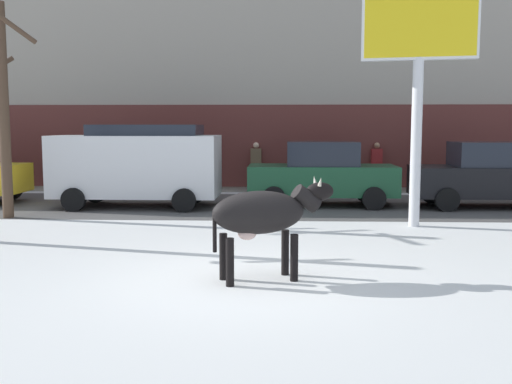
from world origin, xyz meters
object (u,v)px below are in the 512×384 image
(billboard, at_px, (419,34))
(pedestrian_far_left, at_px, (376,168))
(pedestrian_near_billboard, at_px, (256,167))
(car_white_van, at_px, (138,163))
(pedestrian_by_cars, at_px, (132,167))
(car_black_sedan, at_px, (489,175))
(car_darkgreen_sedan, at_px, (322,174))
(bare_tree_left_lot, at_px, (3,103))
(cow_black, at_px, (263,214))

(billboard, distance_m, pedestrian_far_left, 7.48)
(billboard, height_order, pedestrian_near_billboard, billboard)
(car_white_van, height_order, pedestrian_by_cars, car_white_van)
(car_white_van, distance_m, car_black_sedan, 9.87)
(car_darkgreen_sedan, bearing_deg, bare_tree_left_lot, -161.75)
(car_black_sedan, bearing_deg, car_white_van, -178.18)
(billboard, height_order, car_white_van, billboard)
(cow_black, relative_size, car_darkgreen_sedan, 0.46)
(cow_black, xyz_separation_m, car_darkgreen_sedan, (1.45, 8.40, -0.09))
(cow_black, distance_m, car_white_van, 8.72)
(car_darkgreen_sedan, height_order, pedestrian_near_billboard, car_darkgreen_sedan)
(billboard, bearing_deg, cow_black, -124.02)
(pedestrian_by_cars, height_order, bare_tree_left_lot, bare_tree_left_lot)
(cow_black, distance_m, pedestrian_by_cars, 12.52)
(cow_black, bearing_deg, pedestrian_by_cars, 112.75)
(billboard, bearing_deg, car_darkgreen_sedan, 118.10)
(bare_tree_left_lot, bearing_deg, car_black_sedan, 10.83)
(billboard, bearing_deg, car_black_sedan, 49.67)
(car_white_van, xyz_separation_m, car_black_sedan, (9.85, 0.31, -0.33))
(car_darkgreen_sedan, distance_m, pedestrian_by_cars, 7.03)
(cow_black, xyz_separation_m, bare_tree_left_lot, (-6.55, 5.76, 1.85))
(car_darkgreen_sedan, height_order, bare_tree_left_lot, bare_tree_left_lot)
(car_white_van, height_order, car_darkgreen_sedan, car_white_van)
(billboard, bearing_deg, pedestrian_far_left, 88.36)
(cow_black, bearing_deg, pedestrian_far_left, 73.14)
(car_black_sedan, distance_m, pedestrian_far_left, 4.25)
(pedestrian_near_billboard, xyz_separation_m, pedestrian_far_left, (4.08, 0.00, 0.00))
(car_black_sedan, bearing_deg, pedestrian_near_billboard, 153.20)
(car_white_van, bearing_deg, cow_black, -64.43)
(cow_black, height_order, bare_tree_left_lot, bare_tree_left_lot)
(car_white_van, xyz_separation_m, bare_tree_left_lot, (-2.79, -2.11, 1.60))
(bare_tree_left_lot, bearing_deg, pedestrian_near_billboard, 44.11)
(car_white_van, distance_m, pedestrian_near_billboard, 4.88)
(cow_black, bearing_deg, billboard, 55.98)
(cow_black, xyz_separation_m, pedestrian_by_cars, (-4.84, 11.55, -0.11))
(car_white_van, distance_m, bare_tree_left_lot, 3.84)
(pedestrian_by_cars, xyz_separation_m, bare_tree_left_lot, (-1.71, -5.79, 1.96))
(pedestrian_by_cars, height_order, pedestrian_far_left, same)
(pedestrian_near_billboard, height_order, pedestrian_far_left, same)
(pedestrian_far_left, xyz_separation_m, bare_tree_left_lot, (-10.05, -5.79, 1.96))
(car_darkgreen_sedan, relative_size, car_black_sedan, 1.00)
(billboard, relative_size, pedestrian_near_billboard, 3.21)
(cow_black, height_order, car_white_van, car_white_van)
(billboard, xyz_separation_m, car_white_van, (-7.07, 2.96, -3.07))
(car_white_van, height_order, car_black_sedan, car_white_van)
(bare_tree_left_lot, bearing_deg, pedestrian_far_left, 29.93)
(billboard, distance_m, car_darkgreen_sedan, 5.22)
(car_darkgreen_sedan, distance_m, bare_tree_left_lot, 8.64)
(car_black_sedan, relative_size, pedestrian_by_cars, 2.44)
(car_darkgreen_sedan, distance_m, pedestrian_far_left, 3.76)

